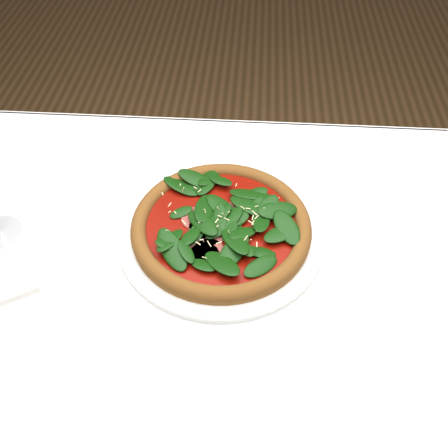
{
  "coord_description": "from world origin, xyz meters",
  "views": [
    {
      "loc": [
        -0.01,
        -0.54,
        1.43
      ],
      "look_at": [
        -0.05,
        0.06,
        0.77
      ],
      "focal_mm": 40.0,
      "sensor_mm": 36.0,
      "label": 1
    }
  ],
  "objects": [
    {
      "name": "pizza",
      "position": [
        -0.06,
        0.05,
        0.78
      ],
      "size": [
        0.36,
        0.36,
        0.04
      ],
      "rotation": [
        0.0,
        0.0,
        0.12
      ],
      "color": "brown",
      "rests_on": "plate"
    },
    {
      "name": "ground",
      "position": [
        0.0,
        0.0,
        0.0
      ],
      "size": [
        6.0,
        6.0,
        0.0
      ],
      "primitive_type": "plane",
      "color": "brown",
      "rests_on": "ground"
    },
    {
      "name": "plate",
      "position": [
        -0.06,
        0.05,
        0.76
      ],
      "size": [
        0.37,
        0.37,
        0.02
      ],
      "color": "silver",
      "rests_on": "dining_table"
    },
    {
      "name": "dining_table",
      "position": [
        0.0,
        0.0,
        0.65
      ],
      "size": [
        1.21,
        0.81,
        0.75
      ],
      "color": "white",
      "rests_on": "ground"
    }
  ]
}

